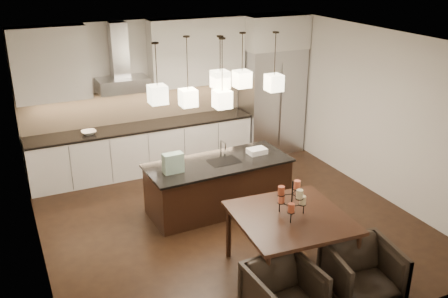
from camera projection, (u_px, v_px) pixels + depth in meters
name	position (u px, v px, depth m)	size (l,w,h in m)	color
floor	(229.00, 222.00, 7.81)	(5.50, 5.50, 0.02)	black
ceiling	(230.00, 40.00, 6.76)	(5.50, 5.50, 0.02)	white
wall_back	(168.00, 92.00, 9.61)	(5.50, 0.02, 2.80)	silver
wall_front	(350.00, 225.00, 4.96)	(5.50, 0.02, 2.80)	silver
wall_left	(30.00, 171.00, 6.20)	(0.02, 5.50, 2.80)	silver
wall_right	(378.00, 113.00, 8.37)	(0.02, 5.50, 2.80)	silver
refrigerator	(272.00, 101.00, 10.23)	(1.20, 0.72, 2.15)	#B7B7BA
fridge_panel	(274.00, 32.00, 9.72)	(1.26, 0.72, 0.65)	silver
lower_cabinets	(144.00, 149.00, 9.44)	(4.21, 0.62, 0.88)	silver
countertop	(143.00, 127.00, 9.27)	(4.21, 0.66, 0.04)	black
backsplash	(137.00, 105.00, 9.40)	(4.21, 0.02, 0.63)	tan
upper_cab_left	(50.00, 64.00, 8.33)	(1.25, 0.35, 1.25)	silver
upper_cab_right	(197.00, 52.00, 9.38)	(1.86, 0.35, 1.25)	silver
hood_canopy	(123.00, 85.00, 8.89)	(0.90, 0.52, 0.24)	#B7B7BA
hood_chimney	(119.00, 50.00, 8.76)	(0.30, 0.28, 0.96)	#B7B7BA
fruit_bowl	(89.00, 132.00, 8.81)	(0.26, 0.26, 0.06)	silver
island_body	(218.00, 186.00, 8.07)	(2.24, 0.89, 0.79)	black
island_top	(218.00, 163.00, 7.92)	(2.31, 0.97, 0.04)	black
faucet	(221.00, 149.00, 7.96)	(0.09, 0.21, 0.34)	silver
tote_bag	(173.00, 163.00, 7.49)	(0.30, 0.16, 0.30)	#256B4A
food_container	(257.00, 151.00, 8.22)	(0.30, 0.21, 0.09)	silver
dining_table	(289.00, 244.00, 6.45)	(1.38, 1.38, 0.83)	black
candelabra	(292.00, 199.00, 6.21)	(0.40, 0.40, 0.48)	black
candle_a	(303.00, 200.00, 6.28)	(0.08, 0.08, 0.11)	beige
candle_b	(281.00, 199.00, 6.32)	(0.08, 0.08, 0.11)	#D76443
candle_c	(291.00, 208.00, 6.09)	(0.08, 0.08, 0.11)	#9B3F25
candle_d	(297.00, 185.00, 6.29)	(0.08, 0.08, 0.11)	#D76443
candle_e	(281.00, 191.00, 6.13)	(0.08, 0.08, 0.11)	#9B3F25
candle_f	(300.00, 194.00, 6.05)	(0.08, 0.08, 0.11)	beige
armchair_left	(284.00, 295.00, 5.59)	(0.75, 0.78, 0.71)	black
armchair_right	(362.00, 274.00, 5.93)	(0.79, 0.82, 0.74)	black
pendant_a	(158.00, 94.00, 6.96)	(0.24, 0.24, 0.26)	#FDF1C2
pendant_b	(188.00, 98.00, 7.54)	(0.24, 0.24, 0.26)	#FDF1C2
pendant_c	(220.00, 79.00, 7.45)	(0.24, 0.24, 0.26)	#FDF1C2
pendant_d	(242.00, 79.00, 7.78)	(0.24, 0.24, 0.26)	#FDF1C2
pendant_e	(274.00, 83.00, 7.85)	(0.24, 0.24, 0.26)	#FDF1C2
pendant_f	(222.00, 99.00, 7.37)	(0.24, 0.24, 0.26)	#FDF1C2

